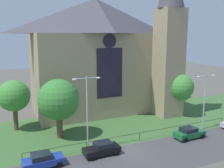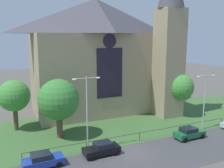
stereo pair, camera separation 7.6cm
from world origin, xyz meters
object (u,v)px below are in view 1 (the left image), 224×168
Objects in this scene: tree_left_near at (59,100)px; streetlamp_near at (87,105)px; tree_right_near at (180,87)px; parked_car_blue at (43,160)px; parked_car_black at (102,149)px; parked_car_green at (189,133)px; church_building at (101,55)px; tree_left_far at (14,96)px; streetlamp_far at (205,95)px.

streetlamp_near reaches higher than tree_left_near.
tree_right_near is 20.79m from tree_left_near.
parked_car_blue is 6.65m from parked_car_black.
parked_car_green is at bearing -121.25° from tree_right_near.
church_building is at bearing 49.57° from parked_car_blue.
tree_right_near is at bearing -10.01° from tree_left_far.
parked_car_black is at bearing -111.84° from church_building.
church_building is 6.10× the size of parked_car_blue.
tree_left_near is at bearing 62.67° from parked_car_blue.
tree_right_near is 19.73m from streetlamp_near.
tree_left_near is 9.09m from parked_car_blue.
streetlamp_far is 23.78m from parked_car_blue.
church_building is 3.24× the size of tree_left_near.
streetlamp_near is at bearing -55.25° from parked_car_black.
parked_car_black is (-17.50, -7.97, -4.32)m from tree_right_near.
streetlamp_near is at bearing -69.08° from tree_left_near.
streetlamp_far is (9.87, -15.31, -5.06)m from church_building.
tree_left_near reaches higher than parked_car_black.
streetlamp_far reaches higher than parked_car_black.
tree_left_far is at bearing 146.95° from parked_car_green.
streetlamp_far is 1.93× the size of parked_car_black.
church_building is 3.51× the size of tree_left_far.
tree_left_far is 1.74× the size of parked_car_green.
streetlamp_near is at bearing -56.28° from tree_left_far.
streetlamp_far is at bearing 1.98° from parked_car_blue.
tree_right_near is 1.72× the size of parked_car_blue.
parked_car_black is 1.00× the size of parked_car_green.
tree_left_far is (-5.21, 5.44, -0.14)m from tree_left_near.
church_building is at bearing 140.20° from tree_right_near.
tree_left_near is at bearing -46.27° from tree_left_far.
tree_left_near is 1.89× the size of parked_car_black.
tree_right_near is 0.81× the size of streetlamp_near.
church_building is 18.90m from streetlamp_far.
parked_car_black is (1.16, -1.60, -4.92)m from streetlamp_near.
tree_left_far is 1.74× the size of parked_car_blue.
parked_car_black is 12.50m from parked_car_green.
church_building reaches higher than parked_car_black.
streetlamp_far reaches higher than parked_car_blue.
parked_car_green is (15.77, -7.39, -4.49)m from tree_left_near.
tree_left_far is 1.75× the size of parked_car_black.
parked_car_blue is 19.15m from parked_car_green.
streetlamp_far is (17.81, -0.00, -0.45)m from streetlamp_near.
tree_left_far is 13.44m from parked_car_blue.
tree_left_far is 15.76m from parked_car_black.
tree_left_far is 0.90× the size of streetlamp_far.
parked_car_green is (13.66, -1.87, -4.92)m from streetlamp_near.
church_building is 23.62m from parked_car_blue.
tree_left_far reaches higher than parked_car_black.
streetlamp_far is at bearing -15.48° from tree_left_near.
streetlamp_near is 14.64m from parked_car_green.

